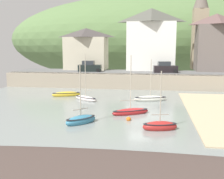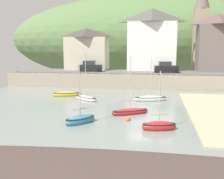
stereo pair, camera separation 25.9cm
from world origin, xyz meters
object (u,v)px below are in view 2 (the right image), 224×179
at_px(waterfront_building_centre, 152,39).
at_px(mooring_buoy, 128,119).
at_px(sailboat_blue_trim, 67,94).
at_px(dinghy_open_wooden, 130,112).
at_px(fishing_boat_green, 151,99).
at_px(parked_car_near_slipway, 90,67).
at_px(waterfront_building_right, 217,42).
at_px(sailboat_nearest_shore, 86,98).
at_px(motorboat_with_cabin, 159,126).
at_px(parked_car_by_wall, 166,68).
at_px(sailboat_white_hull, 80,120).
at_px(church_with_spire, 201,25).
at_px(waterfront_building_left, 87,48).

height_order(waterfront_building_centre, mooring_buoy, waterfront_building_centre).
bearing_deg(sailboat_blue_trim, dinghy_open_wooden, -63.46).
height_order(fishing_boat_green, mooring_buoy, fishing_boat_green).
distance_m(dinghy_open_wooden, parked_car_near_slipway, 23.00).
xyz_separation_m(waterfront_building_right, parked_car_near_slipway, (-22.75, -4.50, -4.48)).
bearing_deg(dinghy_open_wooden, sailboat_nearest_shore, 106.27).
bearing_deg(motorboat_with_cabin, waterfront_building_right, 57.83).
distance_m(fishing_boat_green, sailboat_nearest_shore, 8.55).
distance_m(waterfront_building_centre, dinghy_open_wooden, 26.63).
xyz_separation_m(waterfront_building_centre, parked_car_by_wall, (2.62, -4.50, -5.07)).
bearing_deg(sailboat_white_hull, dinghy_open_wooden, -4.25).
bearing_deg(parked_car_by_wall, sailboat_nearest_shore, -134.13).
bearing_deg(motorboat_with_cabin, church_with_spire, 63.49).
height_order(waterfront_building_left, parked_car_near_slipway, waterfront_building_left).
bearing_deg(motorboat_with_cabin, fishing_boat_green, 81.39).
relative_size(waterfront_building_left, sailboat_nearest_shore, 1.31).
relative_size(waterfront_building_right, parked_car_near_slipway, 2.50).
relative_size(sailboat_white_hull, parked_car_near_slipway, 1.37).
relative_size(dinghy_open_wooden, mooring_buoy, 13.93).
bearing_deg(mooring_buoy, waterfront_building_centre, 86.52).
relative_size(waterfront_building_left, waterfront_building_right, 0.80).
xyz_separation_m(sailboat_white_hull, parked_car_near_slipway, (-4.96, 24.96, 2.88)).
xyz_separation_m(waterfront_building_left, waterfront_building_right, (24.40, 0.00, 1.21)).
relative_size(waterfront_building_left, motorboat_with_cabin, 1.56).
distance_m(motorboat_with_cabin, parked_car_by_wall, 26.02).
height_order(motorboat_with_cabin, sailboat_blue_trim, motorboat_with_cabin).
height_order(waterfront_building_left, church_with_spire, church_with_spire).
relative_size(waterfront_building_left, parked_car_near_slipway, 1.99).
height_order(waterfront_building_centre, church_with_spire, church_with_spire).
relative_size(waterfront_building_right, sailboat_nearest_shore, 1.65).
bearing_deg(waterfront_building_left, parked_car_near_slipway, -69.92).
bearing_deg(waterfront_building_right, parked_car_near_slipway, -168.81).
height_order(sailboat_nearest_shore, mooring_buoy, sailboat_nearest_shore).
bearing_deg(church_with_spire, parked_car_by_wall, -128.89).
relative_size(sailboat_nearest_shore, dinghy_open_wooden, 0.99).
distance_m(waterfront_building_right, church_with_spire, 5.68).
bearing_deg(parked_car_by_wall, dinghy_open_wooden, -108.56).
xyz_separation_m(waterfront_building_left, sailboat_white_hull, (6.60, -29.46, -6.15)).
bearing_deg(waterfront_building_left, motorboat_with_cabin, -65.41).
xyz_separation_m(church_with_spire, dinghy_open_wooden, (-11.20, -29.35, -10.71)).
distance_m(church_with_spire, sailboat_blue_trim, 31.23).
distance_m(waterfront_building_left, parked_car_by_wall, 16.23).
relative_size(waterfront_building_right, church_with_spire, 0.62).
bearing_deg(parked_car_by_wall, parked_car_near_slipway, 173.21).
xyz_separation_m(church_with_spire, parked_car_near_slipway, (-20.46, -8.50, -7.79)).
xyz_separation_m(church_with_spire, mooring_buoy, (-11.17, -31.84, -10.86)).
bearing_deg(dinghy_open_wooden, mooring_buoy, -117.46).
distance_m(waterfront_building_centre, parked_car_near_slipway, 12.91).
bearing_deg(sailboat_white_hull, church_with_spire, 17.15).
height_order(church_with_spire, dinghy_open_wooden, church_with_spire).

